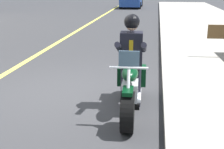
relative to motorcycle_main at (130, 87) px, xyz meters
name	(u,v)px	position (x,y,z in m)	size (l,w,h in m)	color
ground_plane	(68,93)	(-0.74, -1.39, -0.45)	(80.00, 80.00, 0.00)	#333335
motorcycle_main	(130,87)	(0.00, 0.00, 0.00)	(2.22, 0.64, 1.26)	black
rider_main	(131,53)	(-0.19, -0.01, 0.58)	(0.63, 0.56, 1.74)	black
car_silver	(132,0)	(-24.10, -1.98, 0.24)	(4.60, 1.92, 1.40)	navy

